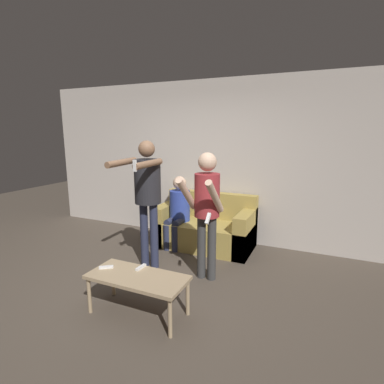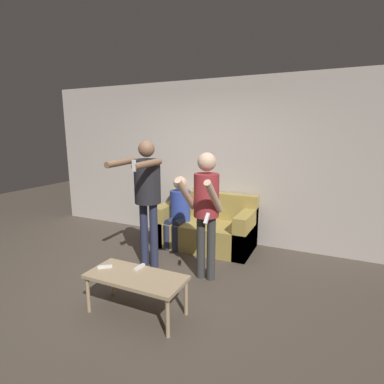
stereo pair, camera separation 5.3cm
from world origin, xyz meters
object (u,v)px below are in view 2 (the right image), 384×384
object	(u,v)px
person_seated	(179,208)
remote_near	(105,267)
person_standing_left	(147,188)
remote_far	(140,267)
couch	(206,229)
coffee_table	(136,279)
person_standing_right	(206,203)

from	to	relation	value
person_seated	remote_near	xyz separation A→B (m)	(0.08, -1.88, -0.20)
person_standing_left	remote_far	size ratio (longest dim) A/B	11.49
couch	remote_far	bearing A→B (deg)	-89.89
remote_near	person_seated	bearing A→B (deg)	92.45
couch	remote_near	world-z (taller)	couch
person_standing_left	remote_near	world-z (taller)	person_standing_left
couch	person_standing_left	world-z (taller)	person_standing_left
remote_far	couch	bearing A→B (deg)	90.11
remote_near	remote_far	distance (m)	0.37
person_standing_left	person_seated	world-z (taller)	person_standing_left
coffee_table	remote_far	distance (m)	0.18
person_standing_right	person_seated	world-z (taller)	person_standing_right
remote_near	remote_far	world-z (taller)	same
couch	remote_near	bearing A→B (deg)	-99.38
couch	coffee_table	xyz separation A→B (m)	(0.06, -2.04, 0.09)
person_standing_right	person_seated	size ratio (longest dim) A/B	1.41
person_standing_right	remote_near	bearing A→B (deg)	-127.80
coffee_table	remote_far	size ratio (longest dim) A/B	6.77
person_seated	remote_near	distance (m)	1.89
person_standing_left	coffee_table	world-z (taller)	person_standing_left
couch	person_standing_right	distance (m)	1.34
person_standing_right	remote_far	world-z (taller)	person_standing_right
person_standing_left	couch	bearing A→B (deg)	68.12
person_standing_right	person_seated	xyz separation A→B (m)	(-0.84, 0.90, -0.37)
coffee_table	remote_far	bearing A→B (deg)	111.50
person_standing_right	coffee_table	world-z (taller)	person_standing_right
remote_near	remote_far	xyz separation A→B (m)	(0.34, 0.15, 0.00)
person_standing_left	coffee_table	bearing A→B (deg)	-63.62
person_standing_right	coffee_table	distance (m)	1.22
couch	person_standing_right	world-z (taller)	person_standing_right
person_standing_right	couch	bearing A→B (deg)	111.92
person_standing_right	remote_far	xyz separation A→B (m)	(-0.42, -0.83, -0.56)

